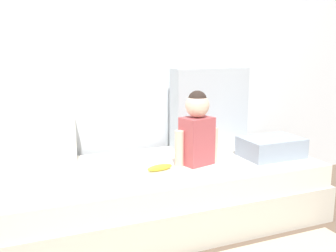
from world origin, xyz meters
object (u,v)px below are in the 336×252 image
(throw_pillow_left, at_px, (28,128))
(toddler, at_px, (197,129))
(folded_blanket, at_px, (271,147))
(couch, at_px, (143,197))
(banana, at_px, (160,168))
(throw_pillow_right, at_px, (209,107))

(throw_pillow_left, height_order, toddler, throw_pillow_left)
(folded_blanket, bearing_deg, couch, 173.12)
(couch, xyz_separation_m, banana, (0.08, -0.10, 0.22))
(throw_pillow_right, distance_m, folded_blanket, 0.55)
(throw_pillow_left, distance_m, throw_pillow_right, 1.29)
(banana, bearing_deg, throw_pillow_right, 37.31)
(throw_pillow_left, distance_m, toddler, 1.06)
(toddler, distance_m, banana, 0.34)
(couch, relative_size, toddler, 4.95)
(couch, distance_m, throw_pillow_left, 0.84)
(throw_pillow_right, xyz_separation_m, toddler, (-0.30, -0.39, -0.06))
(throw_pillow_right, xyz_separation_m, folded_blanket, (0.25, -0.44, -0.23))
(toddler, bearing_deg, throw_pillow_left, 158.37)
(couch, relative_size, throw_pillow_right, 3.99)
(toddler, distance_m, folded_blanket, 0.57)
(couch, bearing_deg, folded_blanket, -6.88)
(couch, bearing_deg, toddler, -10.25)
(throw_pillow_right, bearing_deg, folded_blanket, -60.58)
(toddler, relative_size, banana, 2.78)
(couch, bearing_deg, throw_pillow_right, 27.11)
(couch, relative_size, banana, 13.76)
(throw_pillow_right, bearing_deg, banana, -142.69)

